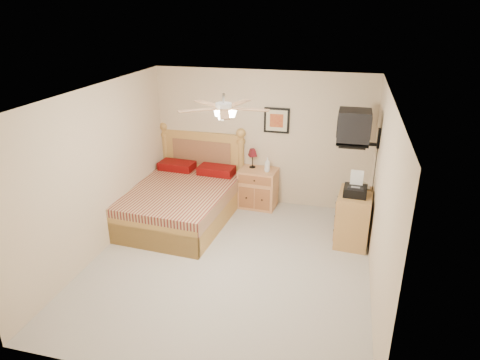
% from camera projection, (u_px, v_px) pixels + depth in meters
% --- Properties ---
extents(floor, '(4.50, 4.50, 0.00)m').
position_uv_depth(floor, '(230.00, 263.00, 6.33)').
color(floor, '#AAA399').
rests_on(floor, ground).
extents(ceiling, '(4.00, 4.50, 0.04)m').
position_uv_depth(ceiling, '(228.00, 94.00, 5.38)').
color(ceiling, white).
rests_on(ceiling, ground).
extents(wall_back, '(4.00, 0.04, 2.50)m').
position_uv_depth(wall_back, '(262.00, 139.00, 7.87)').
color(wall_back, beige).
rests_on(wall_back, ground).
extents(wall_front, '(4.00, 0.04, 2.50)m').
position_uv_depth(wall_front, '(162.00, 279.00, 3.84)').
color(wall_front, beige).
rests_on(wall_front, ground).
extents(wall_left, '(0.04, 4.50, 2.50)m').
position_uv_depth(wall_left, '(99.00, 172.00, 6.31)').
color(wall_left, beige).
rests_on(wall_left, ground).
extents(wall_right, '(0.04, 4.50, 2.50)m').
position_uv_depth(wall_right, '(381.00, 200.00, 5.40)').
color(wall_right, beige).
rests_on(wall_right, ground).
extents(bed, '(1.85, 2.35, 1.45)m').
position_uv_depth(bed, '(177.00, 182.00, 7.34)').
color(bed, '#C08A43').
rests_on(bed, ground).
extents(nightstand, '(0.70, 0.55, 0.73)m').
position_uv_depth(nightstand, '(258.00, 188.00, 7.99)').
color(nightstand, tan).
rests_on(nightstand, ground).
extents(table_lamp, '(0.24, 0.24, 0.36)m').
position_uv_depth(table_lamp, '(252.00, 158.00, 7.90)').
color(table_lamp, '#591017').
rests_on(table_lamp, nightstand).
extents(lotion_bottle, '(0.13, 0.13, 0.26)m').
position_uv_depth(lotion_bottle, '(267.00, 165.00, 7.71)').
color(lotion_bottle, white).
rests_on(lotion_bottle, nightstand).
extents(framed_picture, '(0.46, 0.04, 0.46)m').
position_uv_depth(framed_picture, '(277.00, 120.00, 7.65)').
color(framed_picture, black).
rests_on(framed_picture, wall_back).
extents(dresser, '(0.55, 0.75, 0.85)m').
position_uv_depth(dresser, '(353.00, 218.00, 6.73)').
color(dresser, '#B48B4B').
rests_on(dresser, ground).
extents(fax_machine, '(0.36, 0.38, 0.36)m').
position_uv_depth(fax_machine, '(356.00, 184.00, 6.44)').
color(fax_machine, black).
rests_on(fax_machine, dresser).
extents(magazine_lower, '(0.24, 0.31, 0.03)m').
position_uv_depth(magazine_lower, '(355.00, 186.00, 6.82)').
color(magazine_lower, beige).
rests_on(magazine_lower, dresser).
extents(magazine_upper, '(0.25, 0.29, 0.02)m').
position_uv_depth(magazine_upper, '(355.00, 184.00, 6.83)').
color(magazine_upper, tan).
rests_on(magazine_upper, magazine_lower).
extents(wall_tv, '(0.56, 0.46, 0.58)m').
position_uv_depth(wall_tv, '(364.00, 128.00, 6.45)').
color(wall_tv, black).
rests_on(wall_tv, wall_right).
extents(ceiling_fan, '(1.14, 1.14, 0.28)m').
position_uv_depth(ceiling_fan, '(224.00, 108.00, 5.25)').
color(ceiling_fan, white).
rests_on(ceiling_fan, ceiling).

